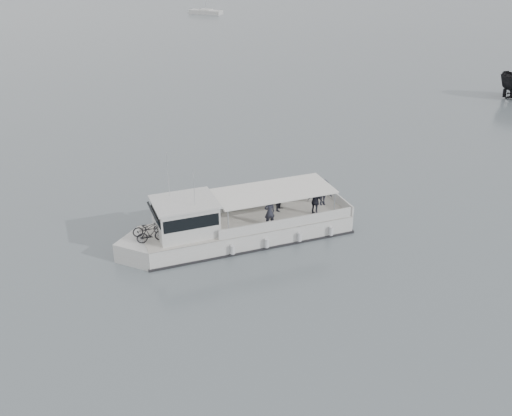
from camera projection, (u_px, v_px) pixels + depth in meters
ground at (288, 241)px, 28.93m from camera, size 1400.00×1400.00×0.00m
tour_boat at (228, 227)px, 28.46m from camera, size 12.17×4.52×5.06m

